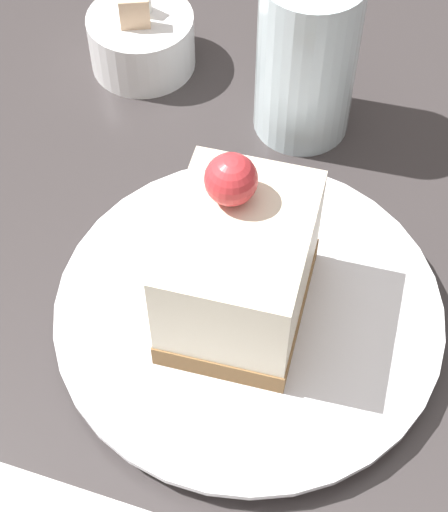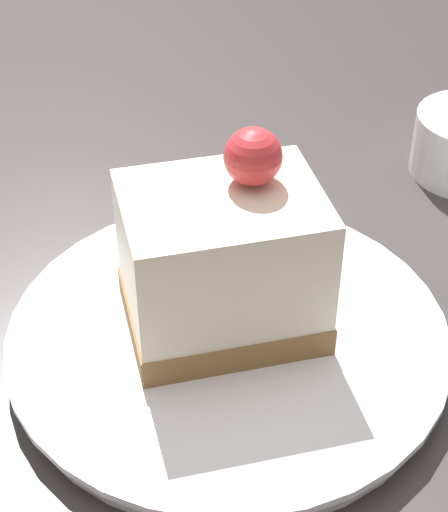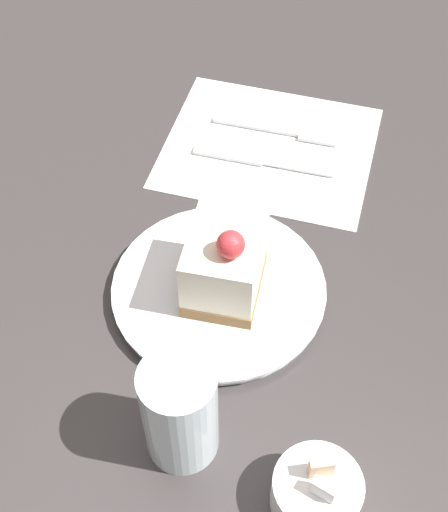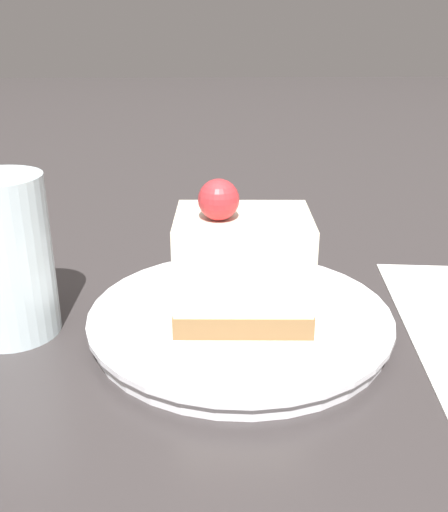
# 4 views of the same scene
# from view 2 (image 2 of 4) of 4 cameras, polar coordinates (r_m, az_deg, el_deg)

# --- Properties ---
(ground_plane) EXTENTS (4.00, 4.00, 0.00)m
(ground_plane) POSITION_cam_2_polar(r_m,az_deg,el_deg) (0.40, -3.30, -11.11)
(ground_plane) COLOR #383333
(plate) EXTENTS (0.22, 0.22, 0.01)m
(plate) POSITION_cam_2_polar(r_m,az_deg,el_deg) (0.42, 0.27, -5.46)
(plate) COLOR white
(plate) RESTS_ON ground_plane
(cake_slice) EXTENTS (0.09, 0.07, 0.10)m
(cake_slice) POSITION_cam_2_polar(r_m,az_deg,el_deg) (0.40, -0.03, -0.22)
(cake_slice) COLOR olive
(cake_slice) RESTS_ON plate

